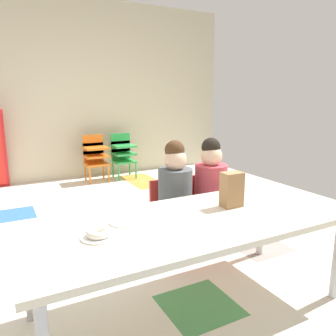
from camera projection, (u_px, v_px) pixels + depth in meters
ground_plane at (140, 248)px, 2.78m from camera, size 5.23×5.51×0.02m
back_wall at (65, 90)px, 4.88m from camera, size 5.23×0.10×2.65m
craft_table at (191, 226)px, 1.88m from camera, size 1.87×0.78×0.56m
seated_child_near_camera at (175, 189)px, 2.51m from camera, size 0.34×0.34×0.92m
seated_child_middle_seat at (210, 183)px, 2.66m from camera, size 0.34×0.34×0.92m
kid_chair_orange_stack at (95, 155)px, 4.88m from camera, size 0.32×0.30×0.68m
kid_chair_green_stack at (123, 152)px, 5.08m from camera, size 0.32×0.30×0.68m
paper_bag_brown at (232, 190)px, 2.06m from camera, size 0.13×0.09×0.22m
paper_plate_near_edge at (99, 237)px, 1.62m from camera, size 0.18×0.18×0.01m
paper_plate_center_table at (125, 222)px, 1.82m from camera, size 0.18×0.18×0.01m
donut_powdered_on_plate at (99, 233)px, 1.62m from camera, size 0.12×0.12×0.04m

